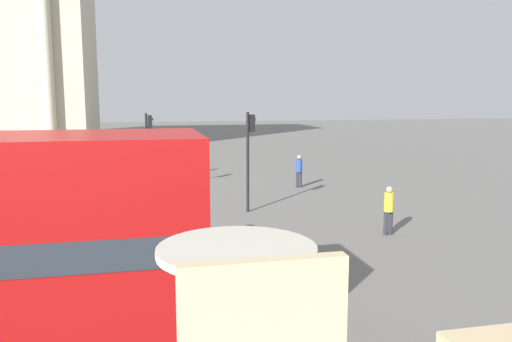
% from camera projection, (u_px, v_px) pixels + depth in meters
% --- Properties ---
extents(cafe_dining_table, '(0.60, 0.60, 0.73)m').
position_uv_depth(cafe_dining_table, '(237.00, 296.00, 1.88)').
color(cafe_dining_table, '#2D2D30').
rests_on(cafe_dining_table, cafe_floor_slab).
extents(traffic_light_near, '(0.42, 0.24, 3.27)m').
position_uv_depth(traffic_light_near, '(132.00, 193.00, 13.02)').
color(traffic_light_near, black).
rests_on(traffic_light_near, ground_plane).
extents(traffic_light_mid, '(0.42, 0.24, 4.07)m').
position_uv_depth(traffic_light_mid, '(249.00, 148.00, 20.08)').
color(traffic_light_mid, black).
rests_on(traffic_light_mid, ground_plane).
extents(traffic_light_far, '(0.42, 0.24, 3.90)m').
position_uv_depth(traffic_light_far, '(148.00, 141.00, 24.34)').
color(traffic_light_far, black).
rests_on(traffic_light_far, ground_plane).
extents(car_maroon, '(4.20, 1.93, 1.35)m').
position_uv_depth(car_maroon, '(62.00, 194.00, 20.45)').
color(car_maroon, black).
rests_on(car_maroon, ground_plane).
extents(pedestrian_blue, '(0.32, 0.32, 1.70)m').
position_uv_depth(pedestrian_blue, '(299.00, 169.00, 25.91)').
color(pedestrian_blue, '#282B33').
rests_on(pedestrian_blue, ground_plane).
extents(pedestrian_olive, '(0.32, 0.32, 1.83)m').
position_uv_depth(pedestrian_olive, '(186.00, 158.00, 30.12)').
color(pedestrian_olive, '#282B33').
rests_on(pedestrian_olive, ground_plane).
extents(pedestrian_grey, '(0.32, 0.32, 1.81)m').
position_uv_depth(pedestrian_grey, '(111.00, 164.00, 27.35)').
color(pedestrian_grey, '#282B33').
rests_on(pedestrian_grey, ground_plane).
extents(pedestrian_yellow, '(0.32, 0.32, 1.67)m').
position_uv_depth(pedestrian_yellow, '(389.00, 207.00, 16.86)').
color(pedestrian_yellow, '#282B33').
rests_on(pedestrian_yellow, ground_plane).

